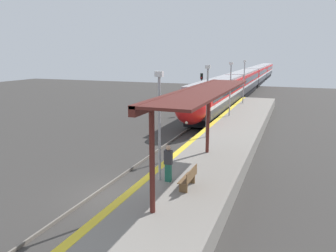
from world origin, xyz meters
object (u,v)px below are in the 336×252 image
(person_waiting, at_px, (168,163))
(platform_bench, at_px, (189,178))
(lamppost_far, at_px, (230,85))
(lamppost_farthest, at_px, (244,79))
(railway_signal, at_px, (201,89))
(lamppost_mid, at_px, (207,96))
(lamppost_near, at_px, (159,119))
(train, at_px, (250,78))

(person_waiting, bearing_deg, platform_bench, -18.17)
(lamppost_far, xyz_separation_m, lamppost_farthest, (0.00, 8.64, 0.00))
(lamppost_farthest, bearing_deg, lamppost_far, -90.00)
(railway_signal, height_order, lamppost_far, lamppost_far)
(platform_bench, distance_m, lamppost_mid, 9.52)
(person_waiting, height_order, lamppost_near, lamppost_near)
(platform_bench, xyz_separation_m, lamppost_far, (-1.57, 17.71, 2.43))
(platform_bench, height_order, lamppost_farthest, lamppost_farthest)
(person_waiting, distance_m, lamppost_farthest, 26.06)
(lamppost_far, bearing_deg, lamppost_farthest, 90.00)
(lamppost_near, xyz_separation_m, lamppost_mid, (0.00, 8.64, 0.00))
(railway_signal, bearing_deg, person_waiting, -78.23)
(lamppost_mid, bearing_deg, lamppost_farthest, 90.00)
(train, relative_size, lamppost_near, 16.07)
(lamppost_farthest, bearing_deg, train, 95.45)
(platform_bench, distance_m, railway_signal, 24.57)
(platform_bench, relative_size, lamppost_mid, 0.30)
(person_waiting, relative_size, lamppost_near, 0.34)
(railway_signal, height_order, lamppost_mid, lamppost_mid)
(lamppost_mid, distance_m, lamppost_far, 8.64)
(railway_signal, xyz_separation_m, lamppost_far, (4.43, -6.08, 1.13))
(lamppost_near, height_order, lamppost_far, same)
(platform_bench, relative_size, railway_signal, 0.32)
(train, bearing_deg, platform_bench, -85.58)
(platform_bench, height_order, lamppost_mid, lamppost_mid)
(person_waiting, height_order, railway_signal, railway_signal)
(train, xyz_separation_m, person_waiting, (2.91, -51.73, -0.34))
(platform_bench, bearing_deg, railway_signal, 104.16)
(train, distance_m, lamppost_mid, 43.13)
(platform_bench, xyz_separation_m, person_waiting, (-1.12, 0.37, 0.43))
(train, height_order, railway_signal, railway_signal)
(person_waiting, bearing_deg, lamppost_farthest, 90.99)
(lamppost_near, bearing_deg, person_waiting, -7.26)
(person_waiting, relative_size, lamppost_farthest, 0.34)
(lamppost_near, relative_size, lamppost_far, 1.00)
(lamppost_far, bearing_deg, lamppost_mid, -90.00)
(train, height_order, person_waiting, train)
(person_waiting, relative_size, lamppost_mid, 0.34)
(railway_signal, bearing_deg, lamppost_mid, -73.26)
(person_waiting, distance_m, lamppost_far, 17.46)
(train, distance_m, platform_bench, 52.26)
(lamppost_mid, bearing_deg, person_waiting, -87.03)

